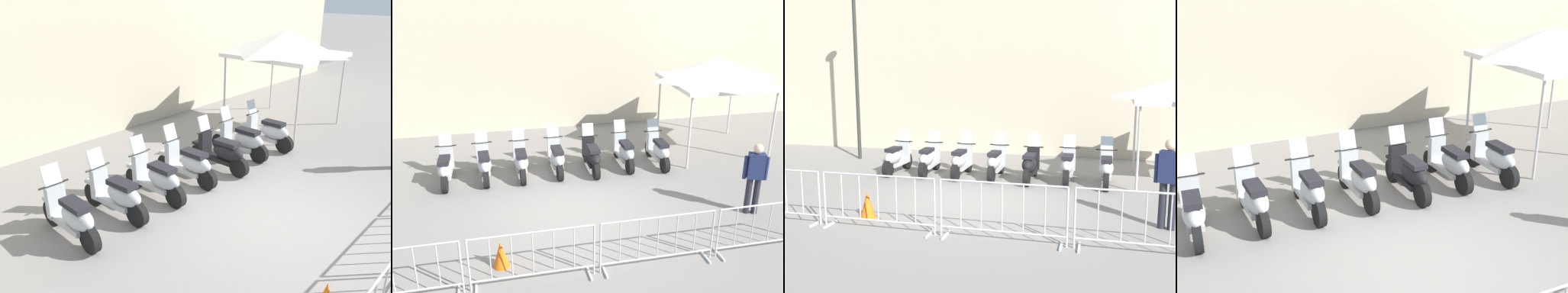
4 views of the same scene
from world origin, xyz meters
TOP-DOWN VIEW (x-y plane):
  - ground_plane at (0.00, 0.00)m, footprint 120.00×120.00m
  - motorcycle_0 at (-3.05, 2.21)m, footprint 0.56×1.72m
  - motorcycle_1 at (-2.05, 2.29)m, footprint 0.56×1.73m
  - motorcycle_2 at (-1.06, 2.28)m, footprint 0.56×1.72m
  - motorcycle_3 at (-0.07, 2.36)m, footprint 0.56×1.72m
  - motorcycle_4 at (0.92, 2.26)m, footprint 0.56×1.72m
  - motorcycle_5 at (1.91, 2.41)m, footprint 0.56×1.72m
  - motorcycle_6 at (2.90, 2.32)m, footprint 0.56×1.72m
  - barrier_segment_0 at (-3.48, -2.47)m, footprint 2.28×0.51m
  - barrier_segment_1 at (-1.11, -2.39)m, footprint 2.28×0.51m
  - barrier_segment_2 at (1.26, -2.32)m, footprint 2.28×0.51m
  - barrier_segment_3 at (3.62, -2.25)m, footprint 2.28×0.51m
  - officer_near_row_end at (4.09, -0.80)m, footprint 0.52×0.33m
  - canopy_tent at (4.93, 3.21)m, footprint 2.85×2.85m
  - traffic_cone at (-1.68, -1.79)m, footprint 0.32×0.32m

SIDE VIEW (x-z plane):
  - ground_plane at x=0.00m, z-range 0.00..0.00m
  - traffic_cone at x=-1.68m, z-range 0.00..0.55m
  - motorcycle_0 at x=-3.05m, z-range -0.16..1.07m
  - motorcycle_1 at x=-2.05m, z-range -0.16..1.07m
  - motorcycle_2 at x=-1.06m, z-range -0.16..1.07m
  - motorcycle_3 at x=-0.07m, z-range -0.16..1.07m
  - motorcycle_4 at x=0.92m, z-range -0.16..1.07m
  - motorcycle_5 at x=1.91m, z-range -0.16..1.07m
  - motorcycle_6 at x=2.90m, z-range -0.16..1.07m
  - barrier_segment_0 at x=-3.48m, z-range -0.01..1.06m
  - barrier_segment_1 at x=-1.11m, z-range -0.01..1.06m
  - barrier_segment_2 at x=1.26m, z-range -0.01..1.06m
  - barrier_segment_3 at x=3.62m, z-range -0.01..1.06m
  - officer_near_row_end at x=4.09m, z-range 0.12..1.85m
  - canopy_tent at x=4.93m, z-range 1.06..3.97m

